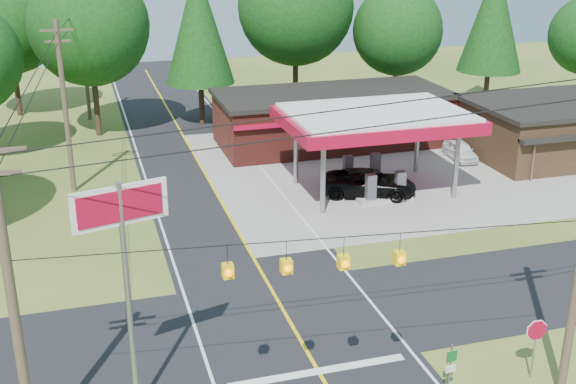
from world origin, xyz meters
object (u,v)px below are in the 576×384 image
object	(u,v)px
sedan_car	(460,151)
big_stop_sign	(123,243)
gas_canopy	(375,121)
octagonal_stop_sign	(536,335)
suv_car	(369,183)

from	to	relation	value
sedan_car	big_stop_sign	xyz separation A→B (m)	(-23.33, -20.97, 5.38)
gas_canopy	octagonal_stop_sign	bearing A→B (deg)	-96.00
sedan_car	suv_car	bearing A→B (deg)	-145.22
big_stop_sign	octagonal_stop_sign	bearing A→B (deg)	-8.73
suv_car	octagonal_stop_sign	world-z (taller)	octagonal_stop_sign
suv_car	sedan_car	distance (m)	9.68
gas_canopy	suv_car	xyz separation A→B (m)	(-0.50, -0.64, -3.52)
gas_canopy	sedan_car	xyz separation A→B (m)	(8.00, 4.00, -3.66)
sedan_car	octagonal_stop_sign	world-z (taller)	octagonal_stop_sign
suv_car	big_stop_sign	bearing A→B (deg)	160.33
sedan_car	big_stop_sign	bearing A→B (deg)	-131.90
big_stop_sign	octagonal_stop_sign	distance (m)	14.15
suv_car	sedan_car	bearing A→B (deg)	-38.79
big_stop_sign	gas_canopy	bearing A→B (deg)	47.90
gas_canopy	big_stop_sign	size ratio (longest dim) A/B	1.34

